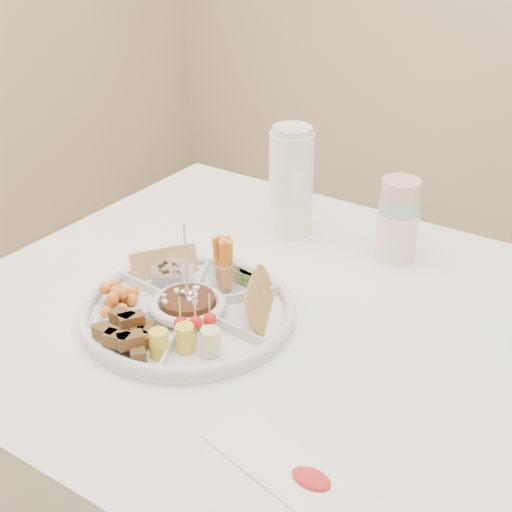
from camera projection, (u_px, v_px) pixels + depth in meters
The scene contains 12 objects.
dining_table at pixel (348, 500), 1.41m from camera, with size 1.52×1.02×0.76m, color white.
party_tray at pixel (188, 308), 1.28m from camera, with size 0.38×0.38×0.04m, color white.
bean_dip at pixel (188, 305), 1.28m from camera, with size 0.10×0.10×0.04m, color brown.
tortillas at pixel (260, 304), 1.25m from camera, with size 0.11×0.11×0.06m, color #B0632A, non-canonical shape.
carrot_cucumber at pixel (235, 261), 1.35m from camera, with size 0.11×0.11×0.10m, color orange, non-canonical shape.
pita_raisins at pixel (169, 265), 1.38m from camera, with size 0.12×0.12×0.06m, color tan, non-canonical shape.
cherries at pixel (118, 296), 1.29m from camera, with size 0.10×0.10×0.04m, color orange, non-canonical shape.
granola_chunks at pixel (133, 334), 1.18m from camera, with size 0.11×0.11×0.05m, color brown, non-canonical shape.
banana_tomato at pixel (209, 330), 1.15m from camera, with size 0.10×0.10×0.08m, color #E7C75E, non-canonical shape.
cup_stack at pixel (399, 206), 1.44m from camera, with size 0.09×0.09×0.23m, color silver.
thermos at pixel (291, 180), 1.54m from camera, with size 0.10×0.10×0.25m, color white.
placemat at pixel (292, 472), 0.96m from camera, with size 0.27×0.09×0.01m, color white.
Camera 1 is at (0.41, -0.93, 1.48)m, focal length 50.00 mm.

